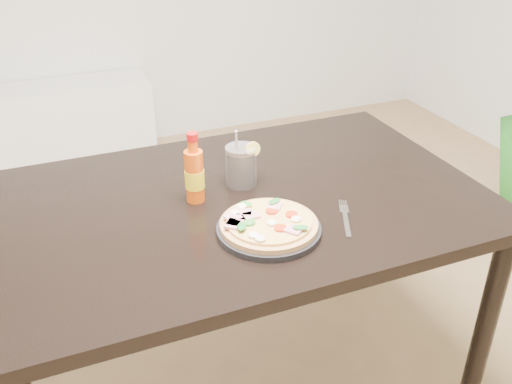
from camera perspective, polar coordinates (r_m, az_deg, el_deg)
name	(u,v)px	position (r m, az deg, el deg)	size (l,w,h in m)	color
floor	(314,369)	(2.17, 5.79, -17.20)	(4.50, 4.50, 0.00)	#9E7A51
dining_table	(240,222)	(1.68, -1.56, -3.02)	(1.40, 0.90, 0.75)	black
plate	(269,229)	(1.48, 1.29, -3.77)	(0.27, 0.27, 0.02)	black
pizza	(267,223)	(1.47, 1.13, -3.11)	(0.25, 0.25, 0.03)	tan
hot_sauce_bottle	(194,175)	(1.59, -6.18, 1.75)	(0.05, 0.05, 0.21)	#DE510D
cola_cup	(241,167)	(1.68, -1.49, 2.56)	(0.10, 0.09, 0.18)	black
fork	(345,217)	(1.56, 8.91, -2.45)	(0.10, 0.18, 0.00)	silver
media_console	(31,130)	(3.61, -21.56, 5.75)	(1.40, 0.34, 0.50)	white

